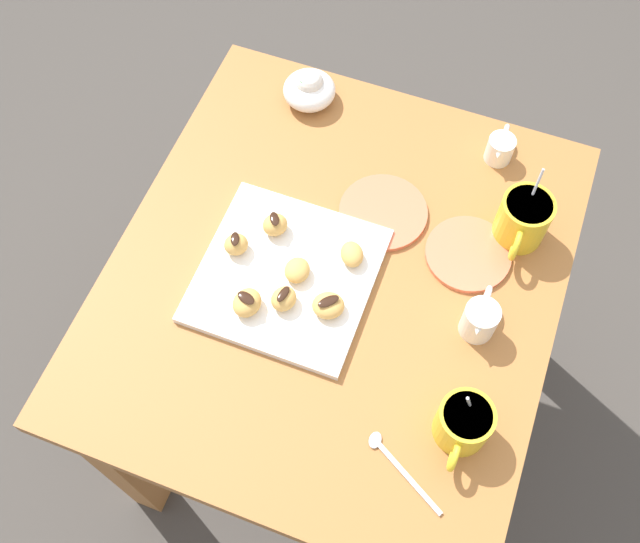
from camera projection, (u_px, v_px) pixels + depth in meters
name	position (u px, v px, depth m)	size (l,w,h in m)	color
ground_plane	(330.00, 402.00, 1.99)	(8.00, 8.00, 0.00)	#423D38
dining_table	(334.00, 310.00, 1.46)	(0.89, 0.79, 0.75)	#A36633
pastry_plate_square	(287.00, 275.00, 1.31)	(0.30, 0.30, 0.02)	white
coffee_mug_yellow_left	(523.00, 219.00, 1.31)	(0.13, 0.09, 0.15)	yellow
coffee_mug_yellow_right	(463.00, 423.00, 1.15)	(0.13, 0.09, 0.13)	yellow
cream_pitcher_white	(480.00, 319.00, 1.24)	(0.10, 0.06, 0.07)	white
ice_cream_bowl	(309.00, 89.00, 1.48)	(0.11, 0.11, 0.08)	white
chocolate_sauce_pitcher	(500.00, 148.00, 1.41)	(0.09, 0.05, 0.06)	white
saucer_coral_left	(468.00, 254.00, 1.33)	(0.16, 0.16, 0.01)	#E5704C
saucer_coral_right	(383.00, 212.00, 1.38)	(0.17, 0.17, 0.01)	#E5704C
loose_spoon_near_saucer	(396.00, 463.00, 1.16)	(0.09, 0.14, 0.01)	silver
beignet_0	(284.00, 299.00, 1.26)	(0.05, 0.04, 0.03)	#DBA351
chocolate_drizzle_0	(283.00, 294.00, 1.24)	(0.03, 0.01, 0.01)	black
beignet_1	(236.00, 244.00, 1.31)	(0.04, 0.04, 0.04)	#DBA351
chocolate_drizzle_1	(235.00, 239.00, 1.29)	(0.03, 0.02, 0.01)	black
beignet_2	(352.00, 254.00, 1.30)	(0.04, 0.05, 0.03)	#DBA351
beignet_3	(275.00, 225.00, 1.33)	(0.04, 0.05, 0.04)	#DBA351
chocolate_drizzle_3	(274.00, 219.00, 1.31)	(0.03, 0.02, 0.01)	black
beignet_4	(247.00, 303.00, 1.26)	(0.05, 0.06, 0.04)	#DBA351
chocolate_drizzle_4	(246.00, 298.00, 1.24)	(0.03, 0.02, 0.01)	black
beignet_5	(297.00, 270.00, 1.29)	(0.04, 0.05, 0.03)	#DBA351
beignet_6	(328.00, 305.00, 1.26)	(0.06, 0.05, 0.03)	#DBA351
chocolate_drizzle_6	(328.00, 301.00, 1.24)	(0.04, 0.02, 0.01)	black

